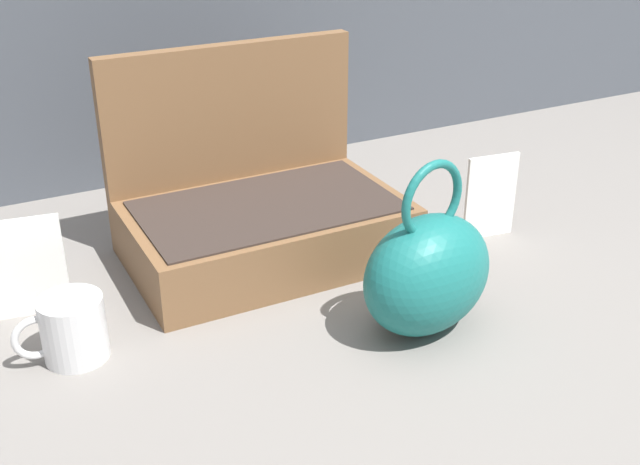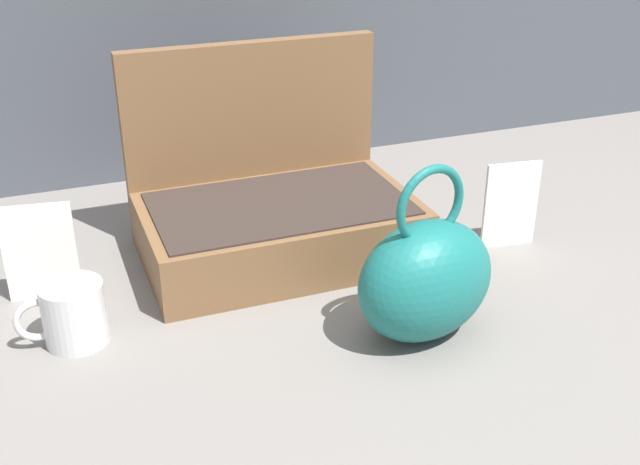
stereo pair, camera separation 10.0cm
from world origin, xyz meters
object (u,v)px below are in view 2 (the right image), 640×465
object	(u,v)px
teal_pouch_handbag	(426,278)
poster_card_right	(40,252)
info_card_left	(511,205)
open_suitcase	(273,207)
coffee_mug	(72,314)

from	to	relation	value
teal_pouch_handbag	poster_card_right	xyz separation A→B (m)	(-0.45, 0.27, -0.01)
info_card_left	open_suitcase	bearing A→B (deg)	168.68
open_suitcase	teal_pouch_handbag	xyz separation A→B (m)	(0.10, -0.30, 0.01)
poster_card_right	coffee_mug	bearing A→B (deg)	-69.41
open_suitcase	info_card_left	distance (m)	0.37
coffee_mug	poster_card_right	world-z (taller)	poster_card_right
teal_pouch_handbag	info_card_left	bearing A→B (deg)	36.12
open_suitcase	teal_pouch_handbag	distance (m)	0.31
open_suitcase	poster_card_right	distance (m)	0.34
teal_pouch_handbag	poster_card_right	world-z (taller)	teal_pouch_handbag
open_suitcase	poster_card_right	world-z (taller)	open_suitcase
teal_pouch_handbag	poster_card_right	distance (m)	0.52
info_card_left	coffee_mug	bearing A→B (deg)	-169.49
poster_card_right	info_card_left	bearing A→B (deg)	1.09
coffee_mug	poster_card_right	size ratio (longest dim) A/B	0.80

